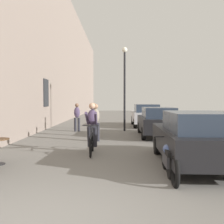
{
  "coord_description": "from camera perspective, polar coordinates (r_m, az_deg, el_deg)",
  "views": [
    {
      "loc": [
        1.13,
        -3.62,
        1.78
      ],
      "look_at": [
        0.88,
        14.9,
        0.99
      ],
      "focal_mm": 42.28,
      "sensor_mm": 36.0,
      "label": 1
    }
  ],
  "objects": [
    {
      "name": "building_facade_left",
      "position": [
        18.62,
        -13.95,
        14.6
      ],
      "size": [
        0.54,
        68.0,
        11.45
      ],
      "color": "gray",
      "rests_on": "ground_plane"
    },
    {
      "name": "cyclist_on_bicycle",
      "position": [
        8.96,
        -4.36,
        -3.77
      ],
      "size": [
        0.52,
        1.76,
        1.74
      ],
      "color": "black",
      "rests_on": "ground_plane"
    },
    {
      "name": "pedestrian_near",
      "position": [
        11.57,
        -3.56,
        -1.79
      ],
      "size": [
        0.37,
        0.28,
        1.64
      ],
      "color": "#26262D",
      "rests_on": "ground_plane"
    },
    {
      "name": "pedestrian_mid",
      "position": [
        13.02,
        -3.97,
        -1.25
      ],
      "size": [
        0.36,
        0.26,
        1.67
      ],
      "color": "#26262D",
      "rests_on": "ground_plane"
    },
    {
      "name": "pedestrian_far",
      "position": [
        15.41,
        -7.58,
        -0.79
      ],
      "size": [
        0.38,
        0.3,
        1.63
      ],
      "color": "#26262D",
      "rests_on": "ground_plane"
    },
    {
      "name": "street_lamp",
      "position": [
        15.54,
        2.74,
        7.35
      ],
      "size": [
        0.32,
        0.32,
        4.9
      ],
      "color": "black",
      "rests_on": "ground_plane"
    },
    {
      "name": "parked_car_nearest",
      "position": [
        7.58,
        17.16,
        -5.3
      ],
      "size": [
        1.88,
        4.24,
        1.49
      ],
      "color": "black",
      "rests_on": "ground_plane"
    },
    {
      "name": "parked_car_second",
      "position": [
        13.3,
        9.76,
        -2.0
      ],
      "size": [
        1.81,
        4.13,
        1.46
      ],
      "color": "black",
      "rests_on": "ground_plane"
    },
    {
      "name": "parked_car_third",
      "position": [
        18.44,
        7.29,
        -0.62
      ],
      "size": [
        1.88,
        4.36,
        1.54
      ],
      "color": "#B7B7BC",
      "rests_on": "ground_plane"
    },
    {
      "name": "parked_motorcycle",
      "position": [
        6.42,
        12.34,
        -9.96
      ],
      "size": [
        0.62,
        2.15,
        0.92
      ],
      "color": "black",
      "rests_on": "ground_plane"
    }
  ]
}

